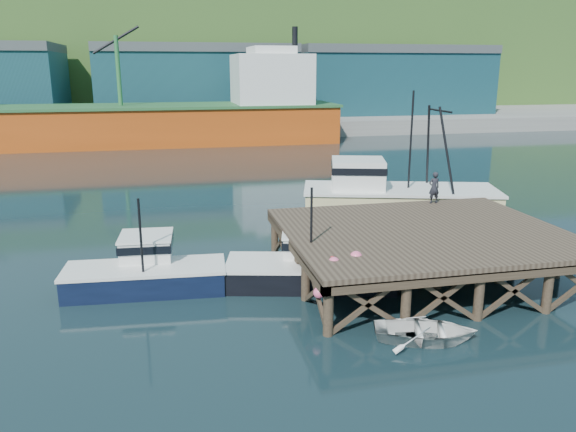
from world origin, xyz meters
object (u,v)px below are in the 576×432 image
object	(u,v)px
dockworker	(434,188)
boat_black	(311,265)
trawler	(396,195)
dinghy	(426,331)
boat_navy	(146,270)

from	to	relation	value
dockworker	boat_black	bearing A→B (deg)	26.42
trawler	dinghy	xyz separation A→B (m)	(-5.18, -14.79, -1.22)
boat_black	trawler	xyz separation A→B (m)	(7.62, 8.79, 0.78)
dockworker	trawler	bearing A→B (deg)	-91.23
boat_navy	boat_black	size ratio (longest dim) A/B	0.89
boat_black	dinghy	size ratio (longest dim) A/B	2.18
dinghy	dockworker	xyz separation A→B (m)	(5.26, 10.20, 2.59)
boat_black	dinghy	distance (m)	6.49
boat_navy	dinghy	xyz separation A→B (m)	(9.30, -6.87, -0.46)
dockworker	dinghy	bearing A→B (deg)	60.51
boat_navy	boat_black	world-z (taller)	boat_black
trawler	boat_black	bearing A→B (deg)	-114.92
boat_navy	trawler	world-z (taller)	trawler
boat_navy	dockworker	bearing A→B (deg)	16.84
trawler	dockworker	world-z (taller)	trawler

